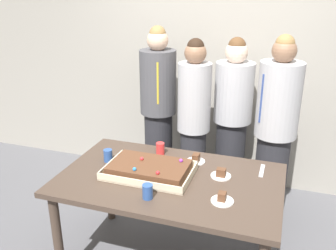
{
  "coord_description": "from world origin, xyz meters",
  "views": [
    {
      "loc": [
        0.75,
        -2.27,
        2.12
      ],
      "look_at": [
        -0.06,
        0.15,
        1.14
      ],
      "focal_mm": 39.44,
      "sensor_mm": 36.0,
      "label": 1
    }
  ],
  "objects_px": {
    "drink_cup_nearest": "(108,156)",
    "person_far_right_suit": "(194,124)",
    "drink_cup_far_end": "(148,192)",
    "cake_server_utensil": "(262,171)",
    "party_table": "(170,188)",
    "person_serving_front": "(158,111)",
    "drink_cup_middle": "(160,149)",
    "plated_slice_near_left": "(222,199)",
    "sheet_cake": "(149,169)",
    "person_green_shirt_behind": "(275,133)",
    "plated_slice_near_right": "(196,160)",
    "plated_slice_far_left": "(221,174)",
    "person_striped_tie_right": "(232,119)"
  },
  "relations": [
    {
      "from": "drink_cup_middle",
      "to": "person_striped_tie_right",
      "type": "xyz_separation_m",
      "value": [
        0.46,
        0.85,
        0.01
      ]
    },
    {
      "from": "sheet_cake",
      "to": "drink_cup_far_end",
      "type": "relative_size",
      "value": 6.42
    },
    {
      "from": "drink_cup_nearest",
      "to": "person_far_right_suit",
      "type": "height_order",
      "value": "person_far_right_suit"
    },
    {
      "from": "sheet_cake",
      "to": "plated_slice_far_left",
      "type": "bearing_deg",
      "value": 14.46
    },
    {
      "from": "drink_cup_far_end",
      "to": "plated_slice_far_left",
      "type": "bearing_deg",
      "value": 47.4
    },
    {
      "from": "plated_slice_near_right",
      "to": "person_far_right_suit",
      "type": "relative_size",
      "value": 0.09
    },
    {
      "from": "person_serving_front",
      "to": "person_far_right_suit",
      "type": "height_order",
      "value": "person_serving_front"
    },
    {
      "from": "drink_cup_middle",
      "to": "person_far_right_suit",
      "type": "bearing_deg",
      "value": 74.91
    },
    {
      "from": "plated_slice_near_right",
      "to": "plated_slice_near_left",
      "type": "bearing_deg",
      "value": -58.33
    },
    {
      "from": "drink_cup_middle",
      "to": "person_striped_tie_right",
      "type": "relative_size",
      "value": 0.06
    },
    {
      "from": "drink_cup_middle",
      "to": "person_far_right_suit",
      "type": "distance_m",
      "value": 0.55
    },
    {
      "from": "drink_cup_far_end",
      "to": "person_green_shirt_behind",
      "type": "height_order",
      "value": "person_green_shirt_behind"
    },
    {
      "from": "sheet_cake",
      "to": "drink_cup_nearest",
      "type": "relative_size",
      "value": 6.42
    },
    {
      "from": "plated_slice_far_left",
      "to": "cake_server_utensil",
      "type": "distance_m",
      "value": 0.34
    },
    {
      "from": "plated_slice_near_right",
      "to": "cake_server_utensil",
      "type": "xyz_separation_m",
      "value": [
        0.51,
        0.01,
        -0.02
      ]
    },
    {
      "from": "person_striped_tie_right",
      "to": "person_far_right_suit",
      "type": "height_order",
      "value": "person_far_right_suit"
    },
    {
      "from": "person_far_right_suit",
      "to": "sheet_cake",
      "type": "bearing_deg",
      "value": 0.01
    },
    {
      "from": "plated_slice_near_right",
      "to": "person_striped_tie_right",
      "type": "distance_m",
      "value": 0.92
    },
    {
      "from": "person_serving_front",
      "to": "person_far_right_suit",
      "type": "xyz_separation_m",
      "value": [
        0.41,
        -0.16,
        -0.03
      ]
    },
    {
      "from": "sheet_cake",
      "to": "plated_slice_near_right",
      "type": "distance_m",
      "value": 0.41
    },
    {
      "from": "sheet_cake",
      "to": "person_serving_front",
      "type": "xyz_separation_m",
      "value": [
        -0.31,
        1.05,
        0.08
      ]
    },
    {
      "from": "drink_cup_nearest",
      "to": "drink_cup_far_end",
      "type": "height_order",
      "value": "same"
    },
    {
      "from": "party_table",
      "to": "drink_cup_nearest",
      "type": "bearing_deg",
      "value": 170.18
    },
    {
      "from": "plated_slice_far_left",
      "to": "cake_server_utensil",
      "type": "height_order",
      "value": "plated_slice_far_left"
    },
    {
      "from": "sheet_cake",
      "to": "drink_cup_nearest",
      "type": "xyz_separation_m",
      "value": [
        -0.39,
        0.1,
        0.01
      ]
    },
    {
      "from": "plated_slice_near_left",
      "to": "sheet_cake",
      "type": "bearing_deg",
      "value": 161.89
    },
    {
      "from": "sheet_cake",
      "to": "person_green_shirt_behind",
      "type": "distance_m",
      "value": 1.19
    },
    {
      "from": "drink_cup_far_end",
      "to": "cake_server_utensil",
      "type": "relative_size",
      "value": 0.5
    },
    {
      "from": "plated_slice_near_right",
      "to": "person_striped_tie_right",
      "type": "relative_size",
      "value": 0.09
    },
    {
      "from": "plated_slice_near_left",
      "to": "cake_server_utensil",
      "type": "xyz_separation_m",
      "value": [
        0.21,
        0.51,
        -0.01
      ]
    },
    {
      "from": "party_table",
      "to": "person_far_right_suit",
      "type": "bearing_deg",
      "value": 93.66
    },
    {
      "from": "drink_cup_middle",
      "to": "person_green_shirt_behind",
      "type": "height_order",
      "value": "person_green_shirt_behind"
    },
    {
      "from": "plated_slice_far_left",
      "to": "person_serving_front",
      "type": "relative_size",
      "value": 0.09
    },
    {
      "from": "plated_slice_near_right",
      "to": "party_table",
      "type": "bearing_deg",
      "value": -111.42
    },
    {
      "from": "sheet_cake",
      "to": "plated_slice_near_right",
      "type": "bearing_deg",
      "value": 47.63
    },
    {
      "from": "person_serving_front",
      "to": "drink_cup_middle",
      "type": "bearing_deg",
      "value": 4.82
    },
    {
      "from": "plated_slice_near_left",
      "to": "plated_slice_far_left",
      "type": "distance_m",
      "value": 0.33
    },
    {
      "from": "party_table",
      "to": "person_serving_front",
      "type": "bearing_deg",
      "value": 114.13
    },
    {
      "from": "plated_slice_near_right",
      "to": "plated_slice_far_left",
      "type": "height_order",
      "value": "plated_slice_near_right"
    },
    {
      "from": "party_table",
      "to": "person_striped_tie_right",
      "type": "relative_size",
      "value": 0.97
    },
    {
      "from": "party_table",
      "to": "plated_slice_near_left",
      "type": "bearing_deg",
      "value": -24.72
    },
    {
      "from": "party_table",
      "to": "plated_slice_near_right",
      "type": "bearing_deg",
      "value": 68.58
    },
    {
      "from": "drink_cup_nearest",
      "to": "drink_cup_middle",
      "type": "xyz_separation_m",
      "value": [
        0.35,
        0.26,
        0.0
      ]
    },
    {
      "from": "person_green_shirt_behind",
      "to": "drink_cup_nearest",
      "type": "bearing_deg",
      "value": -13.84
    },
    {
      "from": "plated_slice_far_left",
      "to": "drink_cup_nearest",
      "type": "height_order",
      "value": "drink_cup_nearest"
    },
    {
      "from": "person_serving_front",
      "to": "party_table",
      "type": "bearing_deg",
      "value": 7.76
    },
    {
      "from": "party_table",
      "to": "plated_slice_near_left",
      "type": "distance_m",
      "value": 0.48
    },
    {
      "from": "drink_cup_nearest",
      "to": "person_far_right_suit",
      "type": "distance_m",
      "value": 0.93
    },
    {
      "from": "cake_server_utensil",
      "to": "person_serving_front",
      "type": "distance_m",
      "value": 1.33
    },
    {
      "from": "drink_cup_far_end",
      "to": "person_serving_front",
      "type": "relative_size",
      "value": 0.06
    }
  ]
}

